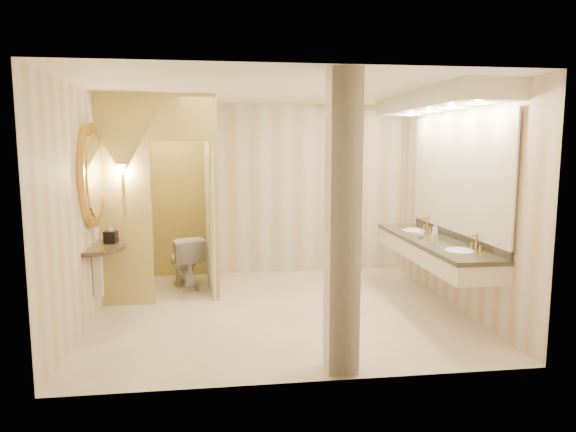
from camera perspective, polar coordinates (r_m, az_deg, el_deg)
floor at (r=6.55m, az=-0.86°, el=-10.39°), size 4.50×4.50×0.00m
ceiling at (r=6.25m, az=-0.91°, el=13.82°), size 4.50×4.50×0.00m
wall_back at (r=8.24m, az=-2.51°, el=2.96°), size 4.50×0.02×2.70m
wall_front at (r=4.29m, az=2.22°, el=-1.49°), size 4.50×0.02×2.70m
wall_left at (r=6.40m, az=-21.32°, el=1.04°), size 0.02×4.00×2.70m
wall_right at (r=6.89m, az=18.05°, el=1.64°), size 0.02×4.00×2.70m
toilet_closet at (r=7.19m, az=-10.63°, el=2.41°), size 1.50×1.55×2.70m
wall_sconce at (r=6.72m, az=-17.92°, el=4.77°), size 0.14×0.14×0.42m
vanity at (r=6.67m, az=16.40°, el=3.92°), size 0.75×2.77×2.09m
console_shelf at (r=6.44m, az=-20.89°, el=1.01°), size 0.94×0.94×1.92m
pillar at (r=4.58m, az=6.08°, el=-0.95°), size 0.28×0.28×2.70m
tissue_box at (r=6.59m, az=-19.07°, el=-2.21°), size 0.16×0.16×0.14m
toilet at (r=7.63m, az=-11.39°, el=-4.92°), size 0.63×0.84×0.77m
soap_bottle_a at (r=6.54m, az=15.92°, el=-2.21°), size 0.06×0.06×0.13m
soap_bottle_b at (r=6.81m, az=14.59°, el=-1.90°), size 0.09×0.09×0.10m
soap_bottle_c at (r=6.77m, az=16.00°, el=-1.58°), size 0.10×0.10×0.20m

